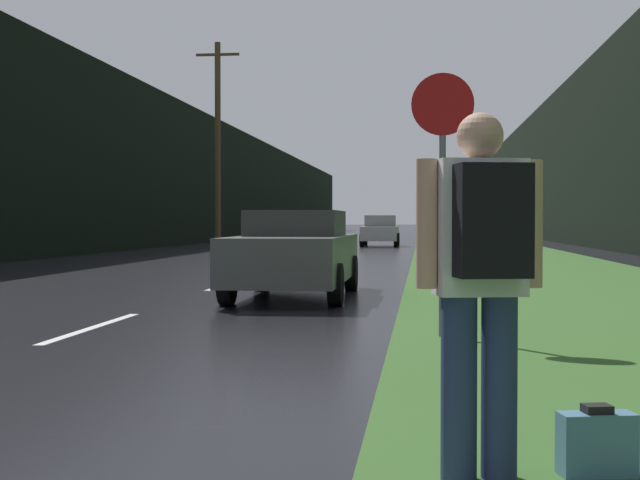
{
  "coord_description": "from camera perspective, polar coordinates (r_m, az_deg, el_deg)",
  "views": [
    {
      "loc": [
        3.81,
        -1.11,
        1.24
      ],
      "look_at": [
        1.93,
        15.15,
        0.89
      ],
      "focal_mm": 50.0,
      "sensor_mm": 36.0,
      "label": 1
    }
  ],
  "objects": [
    {
      "name": "grass_verge",
      "position": [
        41.22,
        10.31,
        -0.5
      ],
      "size": [
        6.0,
        240.0,
        0.02
      ],
      "primitive_type": "cube",
      "color": "#386028",
      "rests_on": "ground_plane"
    },
    {
      "name": "lane_stripe_b",
      "position": [
        10.74,
        -14.31,
        -5.44
      ],
      "size": [
        0.12,
        3.0,
        0.01
      ],
      "primitive_type": "cube",
      "color": "silver",
      "rests_on": "ground_plane"
    },
    {
      "name": "lane_stripe_c",
      "position": [
        17.43,
        -6.06,
        -2.86
      ],
      "size": [
        0.12,
        3.0,
        0.01
      ],
      "primitive_type": "cube",
      "color": "silver",
      "rests_on": "ground_plane"
    },
    {
      "name": "lane_stripe_d",
      "position": [
        24.3,
        -2.44,
        -1.7
      ],
      "size": [
        0.12,
        3.0,
        0.01
      ],
      "primitive_type": "cube",
      "color": "silver",
      "rests_on": "ground_plane"
    },
    {
      "name": "treeline_far_side",
      "position": [
        52.87,
        -8.0,
        3.89
      ],
      "size": [
        2.0,
        140.0,
        7.41
      ],
      "primitive_type": "cube",
      "color": "black",
      "rests_on": "ground_plane"
    },
    {
      "name": "treeline_near_side",
      "position": [
        51.94,
        16.25,
        4.7
      ],
      "size": [
        2.0,
        140.0,
        8.85
      ],
      "primitive_type": "cube",
      "color": "black",
      "rests_on": "ground_plane"
    },
    {
      "name": "utility_pole_far",
      "position": [
        36.99,
        -6.56,
        6.14
      ],
      "size": [
        1.8,
        0.24,
        8.56
      ],
      "color": "#4C3823",
      "rests_on": "ground_plane"
    },
    {
      "name": "stop_sign",
      "position": [
        9.5,
        7.84,
        4.02
      ],
      "size": [
        0.66,
        0.07,
        2.8
      ],
      "color": "slate",
      "rests_on": "ground_plane"
    },
    {
      "name": "hitchhiker_with_backpack",
      "position": [
        4.24,
        10.31,
        -1.99
      ],
      "size": [
        0.6,
        0.48,
        1.75
      ],
      "rotation": [
        0.0,
        0.0,
        0.22
      ],
      "color": "navy",
      "rests_on": "ground_plane"
    },
    {
      "name": "suitcase",
      "position": [
        4.59,
        17.29,
        -12.42
      ],
      "size": [
        0.39,
        0.22,
        0.36
      ],
      "rotation": [
        0.0,
        0.0,
        0.22
      ],
      "color": "teal",
      "rests_on": "ground_plane"
    },
    {
      "name": "car_passing_near",
      "position": [
        14.52,
        -1.61,
        -0.82
      ],
      "size": [
        1.82,
        4.6,
        1.41
      ],
      "rotation": [
        0.0,
        0.0,
        3.14
      ],
      "color": "#4C514C",
      "rests_on": "ground_plane"
    },
    {
      "name": "car_passing_far",
      "position": [
        43.62,
        3.87,
        0.58
      ],
      "size": [
        1.82,
        4.09,
        1.51
      ],
      "rotation": [
        0.0,
        0.0,
        3.14
      ],
      "color": "#BCBCBC",
      "rests_on": "ground_plane"
    }
  ]
}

